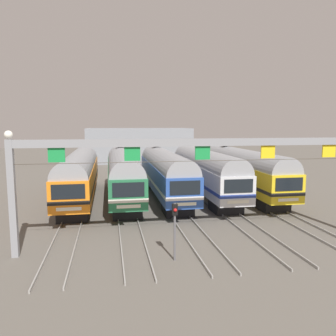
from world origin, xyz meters
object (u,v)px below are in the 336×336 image
commuter_train_yellow (243,169)px  commuter_train_green (123,172)px  commuter_train_orange (79,173)px  catenary_gantry (202,159)px  yard_signal_mast (175,221)px  commuter_train_blue (165,171)px  commuter_train_silver (205,170)px

commuter_train_yellow → commuter_train_green: bearing=180.0°
commuter_train_orange → commuter_train_green: 4.13m
catenary_gantry → yard_signal_mast: bearing=-135.4°
commuter_train_blue → yard_signal_mast: commuter_train_blue is taller
commuter_train_blue → commuter_train_silver: commuter_train_blue is taller
commuter_train_blue → commuter_train_green: bearing=180.0°
commuter_train_green → commuter_train_yellow: bearing=0.0°
commuter_train_green → commuter_train_blue: bearing=0.0°
commuter_train_silver → commuter_train_yellow: bearing=0.1°
yard_signal_mast → commuter_train_green: bearing=97.6°
yard_signal_mast → commuter_train_silver: bearing=68.3°
catenary_gantry → commuter_train_blue: bearing=90.0°
catenary_gantry → yard_signal_mast: size_ratio=6.87×
commuter_train_orange → commuter_train_silver: bearing=0.0°
commuter_train_yellow → commuter_train_orange: bearing=-180.0°
commuter_train_green → commuter_train_silver: bearing=-0.0°
commuter_train_green → commuter_train_blue: (4.13, 0.00, 0.00)m
commuter_train_orange → commuter_train_yellow: commuter_train_yellow is taller
commuter_train_green → catenary_gantry: size_ratio=0.83×
commuter_train_orange → commuter_train_yellow: (16.52, 0.00, 0.00)m
commuter_train_orange → commuter_train_green: bearing=0.1°
commuter_train_blue → commuter_train_silver: size_ratio=1.00×
commuter_train_green → catenary_gantry: bearing=-73.0°
commuter_train_yellow → catenary_gantry: (-8.26, -13.50, 2.56)m
commuter_train_green → commuter_train_yellow: (12.39, 0.00, 0.00)m
commuter_train_orange → commuter_train_silver: (12.39, 0.00, 0.00)m
catenary_gantry → yard_signal_mast: catenary_gantry is taller
commuter_train_orange → commuter_train_blue: 8.26m
commuter_train_yellow → commuter_train_blue: bearing=180.0°
commuter_train_green → commuter_train_yellow: same height
commuter_train_blue → commuter_train_yellow: same height
commuter_train_green → commuter_train_blue: same height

